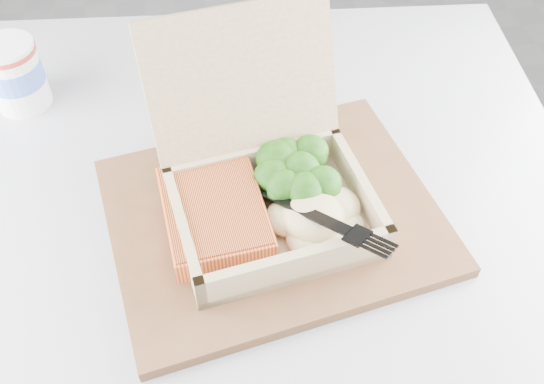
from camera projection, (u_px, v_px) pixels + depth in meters
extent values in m
cylinder|color=black|center=(244.00, 372.00, 0.95)|extent=(0.08, 0.08, 0.71)
cube|color=#9C9EA6|center=(232.00, 228.00, 0.67)|extent=(0.92, 0.92, 0.03)
cube|color=brown|center=(273.00, 215.00, 0.66)|extent=(0.38, 0.32, 0.01)
cube|color=tan|center=(274.00, 221.00, 0.64)|extent=(0.22, 0.18, 0.01)
cube|color=tan|center=(184.00, 234.00, 0.60)|extent=(0.03, 0.15, 0.04)
cube|color=tan|center=(359.00, 190.00, 0.64)|extent=(0.03, 0.15, 0.04)
cube|color=tan|center=(298.00, 267.00, 0.58)|extent=(0.20, 0.03, 0.04)
cube|color=tan|center=(254.00, 163.00, 0.67)|extent=(0.20, 0.03, 0.04)
cube|color=tan|center=(242.00, 81.00, 0.62)|extent=(0.21, 0.09, 0.15)
cube|color=orange|center=(214.00, 214.00, 0.62)|extent=(0.11, 0.14, 0.03)
ellipsoid|color=#CFBF86|center=(313.00, 217.00, 0.61)|extent=(0.11, 0.09, 0.04)
cube|color=black|center=(257.00, 180.00, 0.62)|extent=(0.08, 0.10, 0.03)
cube|color=black|center=(323.00, 224.00, 0.59)|extent=(0.05, 0.05, 0.01)
cylinder|color=white|center=(15.00, 75.00, 0.76)|extent=(0.07, 0.07, 0.09)
cylinder|color=#476BC7|center=(14.00, 72.00, 0.76)|extent=(0.07, 0.07, 0.03)
cylinder|color=#AF2A22|center=(5.00, 50.00, 0.73)|extent=(0.07, 0.07, 0.01)
cube|color=white|center=(250.00, 110.00, 0.78)|extent=(0.08, 0.14, 0.00)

